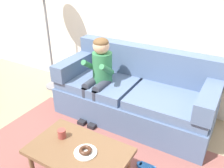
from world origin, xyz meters
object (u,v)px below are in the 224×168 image
object	(u,v)px
couch	(135,95)
mug	(62,134)
toy_controller	(147,168)
donut	(85,150)
coffee_table	(79,153)
person_child	(99,71)

from	to	relation	value
couch	mug	distance (m)	1.24
toy_controller	donut	bearing A→B (deg)	-148.58
coffee_table	person_child	world-z (taller)	person_child
toy_controller	mug	bearing A→B (deg)	-167.36
person_child	mug	distance (m)	1.06
person_child	toy_controller	world-z (taller)	person_child
person_child	toy_controller	bearing A→B (deg)	-32.50
mug	person_child	bearing A→B (deg)	101.78
donut	mug	distance (m)	0.33
couch	mug	size ratio (longest dim) A/B	22.84
person_child	couch	bearing A→B (deg)	25.25
coffee_table	mug	xyz separation A→B (m)	(-0.24, 0.06, 0.09)
toy_controller	coffee_table	bearing A→B (deg)	-153.78
coffee_table	mug	distance (m)	0.26
donut	mug	xyz separation A→B (m)	(-0.32, 0.06, 0.01)
donut	coffee_table	bearing A→B (deg)	177.59
donut	toy_controller	xyz separation A→B (m)	(0.43, 0.45, -0.41)
donut	mug	size ratio (longest dim) A/B	1.33
mug	donut	bearing A→B (deg)	-10.48
donut	mug	world-z (taller)	mug
coffee_table	mug	world-z (taller)	mug
coffee_table	mug	size ratio (longest dim) A/B	10.35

